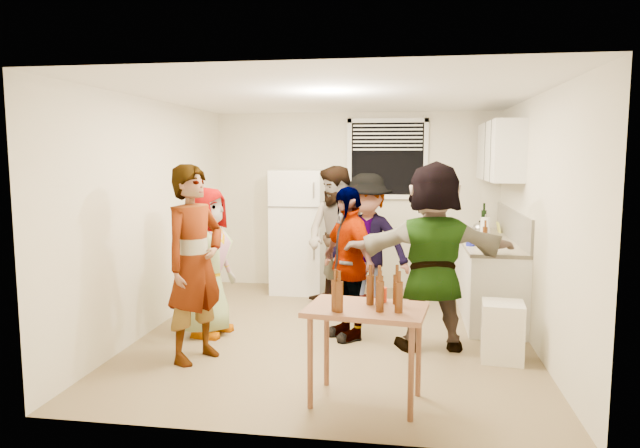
% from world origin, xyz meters
% --- Properties ---
extents(room, '(4.00, 4.50, 2.50)m').
position_xyz_m(room, '(0.00, 0.00, 0.00)').
color(room, silver).
rests_on(room, ground).
extents(window, '(1.12, 0.10, 1.06)m').
position_xyz_m(window, '(0.45, 2.21, 1.85)').
color(window, white).
rests_on(window, room).
extents(refrigerator, '(0.70, 0.70, 1.70)m').
position_xyz_m(refrigerator, '(-0.75, 1.88, 0.85)').
color(refrigerator, white).
rests_on(refrigerator, ground).
extents(counter_lower, '(0.60, 2.20, 0.86)m').
position_xyz_m(counter_lower, '(1.70, 1.15, 0.43)').
color(counter_lower, white).
rests_on(counter_lower, ground).
extents(countertop, '(0.64, 2.22, 0.04)m').
position_xyz_m(countertop, '(1.70, 1.15, 0.88)').
color(countertop, '#BCB198').
rests_on(countertop, counter_lower).
extents(backsplash, '(0.03, 2.20, 0.36)m').
position_xyz_m(backsplash, '(1.99, 1.15, 1.08)').
color(backsplash, beige).
rests_on(backsplash, countertop).
extents(upper_cabinets, '(0.34, 1.60, 0.70)m').
position_xyz_m(upper_cabinets, '(1.83, 1.35, 1.95)').
color(upper_cabinets, white).
rests_on(upper_cabinets, room).
extents(kettle, '(0.27, 0.24, 0.20)m').
position_xyz_m(kettle, '(1.65, 1.52, 0.90)').
color(kettle, silver).
rests_on(kettle, countertop).
extents(paper_towel, '(0.12, 0.12, 0.25)m').
position_xyz_m(paper_towel, '(1.68, 1.24, 0.90)').
color(paper_towel, white).
rests_on(paper_towel, countertop).
extents(wine_bottle, '(0.07, 0.07, 0.27)m').
position_xyz_m(wine_bottle, '(1.75, 1.94, 0.90)').
color(wine_bottle, black).
rests_on(wine_bottle, countertop).
extents(beer_bottle_counter, '(0.06, 0.06, 0.21)m').
position_xyz_m(beer_bottle_counter, '(1.60, 0.63, 0.90)').
color(beer_bottle_counter, '#47230C').
rests_on(beer_bottle_counter, countertop).
extents(blue_cup, '(0.10, 0.10, 0.13)m').
position_xyz_m(blue_cup, '(1.44, 0.59, 0.90)').
color(blue_cup, '#1D22BB').
rests_on(blue_cup, countertop).
extents(picture_frame, '(0.02, 0.16, 0.13)m').
position_xyz_m(picture_frame, '(1.92, 1.78, 0.97)').
color(picture_frame, '#F8F654').
rests_on(picture_frame, countertop).
extents(trash_bin, '(0.41, 0.41, 0.55)m').
position_xyz_m(trash_bin, '(1.63, -0.51, 0.25)').
color(trash_bin, white).
rests_on(trash_bin, ground).
extents(serving_table, '(0.97, 0.71, 0.76)m').
position_xyz_m(serving_table, '(0.44, -1.61, 0.00)').
color(serving_table, brown).
rests_on(serving_table, ground).
extents(beer_bottle_table, '(0.06, 0.06, 0.23)m').
position_xyz_m(beer_bottle_table, '(0.22, -1.76, 0.76)').
color(beer_bottle_table, '#47230C').
rests_on(beer_bottle_table, serving_table).
extents(red_cup, '(0.09, 0.09, 0.11)m').
position_xyz_m(red_cup, '(0.55, -1.43, 0.76)').
color(red_cup, red).
rests_on(red_cup, serving_table).
extents(guest_grey, '(1.70, 1.09, 0.50)m').
position_xyz_m(guest_grey, '(-1.34, -0.17, 0.00)').
color(guest_grey, gray).
rests_on(guest_grey, ground).
extents(guest_stripe, '(1.93, 1.38, 0.44)m').
position_xyz_m(guest_stripe, '(-1.19, -0.92, 0.00)').
color(guest_stripe, '#141933').
rests_on(guest_stripe, ground).
extents(guest_back_left, '(1.72, 1.95, 0.67)m').
position_xyz_m(guest_back_left, '(-0.12, 1.13, 0.00)').
color(guest_back_left, brown).
rests_on(guest_back_left, ground).
extents(guest_back_right, '(1.57, 1.95, 0.63)m').
position_xyz_m(guest_back_right, '(0.27, 0.93, 0.00)').
color(guest_back_right, '#424348').
rests_on(guest_back_right, ground).
extents(guest_black, '(1.83, 1.67, 0.39)m').
position_xyz_m(guest_black, '(0.14, -0.06, 0.00)').
color(guest_black, black).
rests_on(guest_black, ground).
extents(guest_orange, '(2.03, 2.14, 0.55)m').
position_xyz_m(guest_orange, '(0.99, -0.26, 0.00)').
color(guest_orange, '#EFA059').
rests_on(guest_orange, ground).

